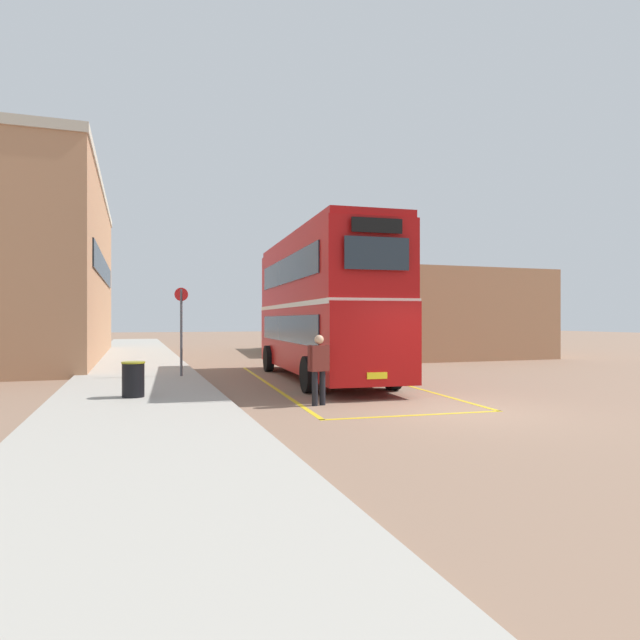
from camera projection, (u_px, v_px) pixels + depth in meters
The scene contains 10 objects.
ground_plane at pixel (284, 362), 25.50m from camera, with size 135.60×135.60×0.00m, color #846651.
sidewalk_left at pixel (137, 361), 25.69m from camera, with size 4.00×57.60×0.14m, color #A39E93.
brick_building_left at pixel (41, 272), 26.83m from camera, with size 5.77×19.99×8.61m.
depot_building_right at pixel (412, 315), 33.77m from camera, with size 8.32×15.79×4.53m.
double_decker_bus at pixel (321, 304), 18.27m from camera, with size 3.20×10.45×4.75m.
single_deck_bus at pixel (305, 325), 33.75m from camera, with size 3.49×10.15×3.02m.
pedestrian_boarding at pixel (319, 365), 12.70m from camera, with size 0.54×0.32×1.64m.
litter_bin at pixel (133, 379), 13.09m from camera, with size 0.55×0.55×0.85m.
bus_stop_sign at pixel (181, 323), 18.02m from camera, with size 0.44×0.13×2.90m.
bay_marking_yellow at pixel (340, 386), 16.45m from camera, with size 4.87×12.57×0.01m.
Camera 1 is at (-6.59, -10.29, 1.98)m, focal length 30.80 mm.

